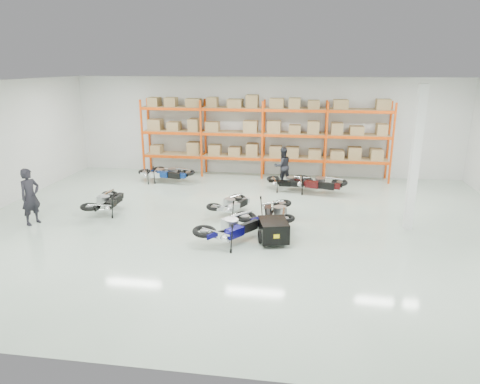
% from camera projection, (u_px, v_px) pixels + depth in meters
% --- Properties ---
extents(room, '(18.00, 18.00, 18.00)m').
position_uv_depth(room, '(244.00, 158.00, 13.26)').
color(room, '#B3C8B4').
rests_on(room, ground).
extents(pallet_rack, '(11.28, 0.98, 3.62)m').
position_uv_depth(pallet_rack, '(263.00, 128.00, 19.37)').
color(pallet_rack, '#E4490C').
rests_on(pallet_rack, ground).
extents(structural_column, '(0.25, 0.25, 4.50)m').
position_uv_depth(structural_column, '(415.00, 160.00, 13.00)').
color(structural_column, white).
rests_on(structural_column, ground).
extents(moto_blue_centre, '(2.00, 2.23, 1.31)m').
position_uv_depth(moto_blue_centre, '(232.00, 222.00, 12.43)').
color(moto_blue_centre, '#0A0853').
rests_on(moto_blue_centre, ground).
extents(moto_silver_left, '(1.48, 1.78, 1.04)m').
position_uv_depth(moto_silver_left, '(231.00, 201.00, 14.81)').
color(moto_silver_left, '#B7B9BE').
rests_on(moto_silver_left, ground).
extents(moto_black_far_left, '(0.95, 1.80, 1.14)m').
position_uv_depth(moto_black_far_left, '(106.00, 198.00, 14.95)').
color(moto_black_far_left, black).
rests_on(moto_black_far_left, ground).
extents(moto_touring_right, '(1.08, 1.89, 1.17)m').
position_uv_depth(moto_touring_right, '(277.00, 208.00, 13.90)').
color(moto_touring_right, black).
rests_on(moto_touring_right, ground).
extents(trailer, '(1.00, 1.71, 0.69)m').
position_uv_depth(trailer, '(273.00, 230.00, 12.43)').
color(trailer, black).
rests_on(trailer, ground).
extents(moto_back_a, '(2.00, 1.34, 1.19)m').
position_uv_depth(moto_back_a, '(170.00, 170.00, 18.84)').
color(moto_back_a, navy).
rests_on(moto_back_a, ground).
extents(moto_back_b, '(1.78, 1.15, 1.06)m').
position_uv_depth(moto_back_b, '(159.00, 171.00, 18.96)').
color(moto_back_b, silver).
rests_on(moto_back_b, ground).
extents(moto_back_c, '(1.67, 0.86, 1.07)m').
position_uv_depth(moto_back_c, '(289.00, 179.00, 17.61)').
color(moto_back_c, black).
rests_on(moto_back_c, ground).
extents(moto_back_d, '(2.09, 1.40, 1.24)m').
position_uv_depth(moto_back_d, '(319.00, 180.00, 17.20)').
color(moto_back_d, '#3C0C0D').
rests_on(moto_back_d, ground).
extents(person_left, '(0.65, 0.79, 1.86)m').
position_uv_depth(person_left, '(30.00, 197.00, 13.81)').
color(person_left, black).
rests_on(person_left, ground).
extents(person_back, '(0.99, 0.92, 1.62)m').
position_uv_depth(person_back, '(282.00, 166.00, 18.51)').
color(person_back, black).
rests_on(person_back, ground).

